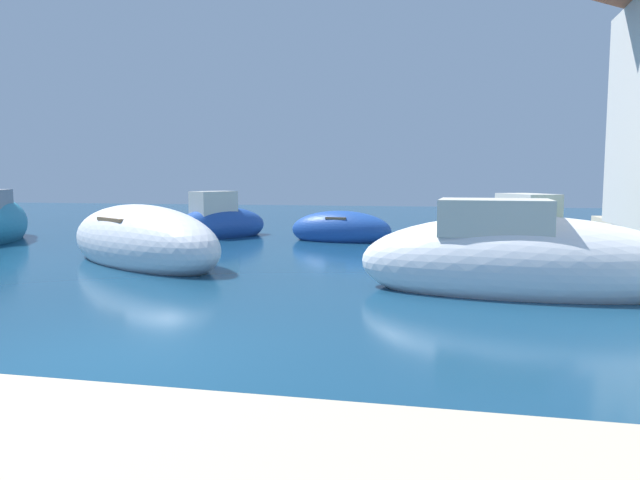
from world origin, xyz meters
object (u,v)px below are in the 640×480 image
at_px(moored_boat_6, 341,230).
at_px(moored_boat_4, 518,262).
at_px(moored_boat_2, 141,242).
at_px(moored_boat_1, 220,224).
at_px(moored_boat_3, 532,231).

bearing_deg(moored_boat_6, moored_boat_4, 128.12).
relative_size(moored_boat_2, moored_boat_4, 1.06).
relative_size(moored_boat_1, moored_boat_6, 1.11).
height_order(moored_boat_2, moored_boat_3, moored_boat_3).
bearing_deg(moored_boat_3, moored_boat_2, -85.28).
bearing_deg(moored_boat_3, moored_boat_4, -33.22).
xyz_separation_m(moored_boat_2, moored_boat_6, (3.94, 6.39, -0.16)).
height_order(moored_boat_3, moored_boat_4, moored_boat_4).
bearing_deg(moored_boat_1, moored_boat_3, -65.18).
distance_m(moored_boat_1, moored_boat_6, 4.58).
distance_m(moored_boat_4, moored_boat_6, 9.80).
bearing_deg(moored_boat_1, moored_boat_4, -101.50).
distance_m(moored_boat_1, moored_boat_2, 6.88).
bearing_deg(moored_boat_2, moored_boat_1, -50.44).
xyz_separation_m(moored_boat_2, moored_boat_3, (10.05, 5.51, -0.01)).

